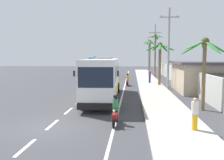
{
  "coord_description": "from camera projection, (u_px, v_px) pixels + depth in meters",
  "views": [
    {
      "loc": [
        4.42,
        -12.36,
        3.79
      ],
      "look_at": [
        2.63,
        8.96,
        1.7
      ],
      "focal_mm": 38.84,
      "sensor_mm": 36.0,
      "label": 1
    }
  ],
  "objects": [
    {
      "name": "ground_plane",
      "position": [
        49.0,
        127.0,
        12.99
      ],
      "size": [
        160.0,
        160.0,
        0.0
      ],
      "primitive_type": "plane",
      "color": "#3A3A3F"
    },
    {
      "name": "sidewalk_kerb",
      "position": [
        158.0,
        97.0,
        22.34
      ],
      "size": [
        3.2,
        90.0,
        0.14
      ],
      "primitive_type": "cube",
      "color": "#A8A399",
      "rests_on": "ground"
    },
    {
      "name": "lane_markings",
      "position": [
        111.0,
        90.0,
        27.36
      ],
      "size": [
        3.62,
        71.0,
        0.01
      ],
      "color": "white",
      "rests_on": "ground"
    },
    {
      "name": "boundary_wall",
      "position": [
        190.0,
        81.0,
        25.88
      ],
      "size": [
        0.24,
        60.0,
        2.32
      ],
      "primitive_type": "cube",
      "color": "#B2B2AD",
      "rests_on": "ground"
    },
    {
      "name": "coach_bus_foreground",
      "position": [
        103.0,
        77.0,
        21.56
      ],
      "size": [
        3.24,
        12.47,
        3.84
      ],
      "color": "silver",
      "rests_on": "ground"
    },
    {
      "name": "coach_bus_far_lane",
      "position": [
        100.0,
        66.0,
        45.83
      ],
      "size": [
        3.28,
        11.36,
        3.85
      ],
      "color": "#2366A8",
      "rests_on": "ground"
    },
    {
      "name": "motorcycle_beside_bus",
      "position": [
        115.0,
        112.0,
        13.51
      ],
      "size": [
        0.56,
        1.96,
        1.68
      ],
      "color": "black",
      "rests_on": "ground"
    },
    {
      "name": "motorcycle_trailing",
      "position": [
        127.0,
        81.0,
        31.43
      ],
      "size": [
        0.56,
        1.96,
        1.6
      ],
      "color": "black",
      "rests_on": "ground"
    },
    {
      "name": "pedestrian_near_kerb",
      "position": [
        195.0,
        113.0,
        12.01
      ],
      "size": [
        0.36,
        0.36,
        1.63
      ],
      "rotation": [
        0.0,
        0.0,
        1.4
      ],
      "color": "gold",
      "rests_on": "sidewalk_kerb"
    },
    {
      "name": "pedestrian_midwalk",
      "position": [
        150.0,
        76.0,
        33.66
      ],
      "size": [
        0.36,
        0.36,
        1.79
      ],
      "rotation": [
        0.0,
        0.0,
        5.62
      ],
      "color": "navy",
      "rests_on": "sidewalk_kerb"
    },
    {
      "name": "utility_pole_mid",
      "position": [
        169.0,
        47.0,
        27.4
      ],
      "size": [
        2.2,
        0.24,
        9.2
      ],
      "color": "#9E9E99",
      "rests_on": "ground"
    },
    {
      "name": "utility_pole_far",
      "position": [
        155.0,
        49.0,
        46.65
      ],
      "size": [
        2.31,
        0.24,
        9.9
      ],
      "color": "#9E9E99",
      "rests_on": "ground"
    },
    {
      "name": "utility_pole_distant",
      "position": [
        148.0,
        54.0,
        66.01
      ],
      "size": [
        2.03,
        0.24,
        8.55
      ],
      "color": "#9E9E99",
      "rests_on": "ground"
    },
    {
      "name": "palm_nearest",
      "position": [
        204.0,
        56.0,
        16.76
      ],
      "size": [
        3.35,
        3.53,
        5.11
      ],
      "color": "brown",
      "rests_on": "ground"
    },
    {
      "name": "palm_second",
      "position": [
        160.0,
        55.0,
        30.93
      ],
      "size": [
        3.98,
        3.98,
        5.6
      ],
      "color": "brown",
      "rests_on": "ground"
    },
    {
      "name": "palm_third",
      "position": [
        150.0,
        49.0,
        50.01
      ],
      "size": [
        3.22,
        3.07,
        7.19
      ],
      "color": "brown",
      "rests_on": "ground"
    },
    {
      "name": "palm_fourth",
      "position": [
        155.0,
        47.0,
        43.52
      ],
      "size": [
        2.86,
        2.65,
        7.79
      ],
      "color": "brown",
      "rests_on": "ground"
    }
  ]
}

